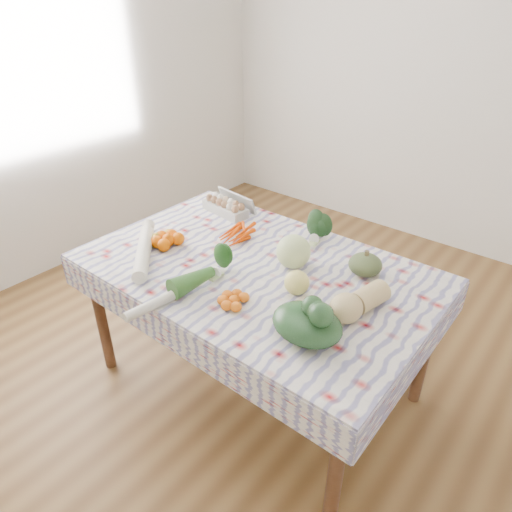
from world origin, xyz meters
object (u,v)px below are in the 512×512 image
kabocha_squash (365,265)px  grapefruit (297,283)px  cabbage (293,251)px  butternut_squash (359,300)px  egg_carton (225,207)px  dining_table (256,281)px

kabocha_squash → grapefruit: (-0.16, -0.33, 0.00)m
kabocha_squash → grapefruit: bearing=-115.7°
kabocha_squash → cabbage: size_ratio=0.95×
cabbage → butternut_squash: cabbage is taller
kabocha_squash → butternut_squash: butternut_squash is taller
egg_carton → cabbage: bearing=-12.9°
egg_carton → cabbage: (0.65, -0.23, 0.04)m
dining_table → kabocha_squash: 0.53m
egg_carton → grapefruit: grapefruit is taller
cabbage → egg_carton: bearing=160.2°
grapefruit → dining_table: bearing=168.0°
grapefruit → kabocha_squash: bearing=64.3°
dining_table → egg_carton: size_ratio=5.39×
kabocha_squash → butternut_squash: size_ratio=0.55×
dining_table → kabocha_squash: size_ratio=10.31×
cabbage → dining_table: bearing=-140.4°
cabbage → grapefruit: 0.22m
dining_table → kabocha_squash: (0.43, 0.27, 0.13)m
butternut_squash → grapefruit: size_ratio=2.60×
dining_table → butternut_squash: bearing=-1.6°
dining_table → grapefruit: size_ratio=14.61×
kabocha_squash → grapefruit: 0.36m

